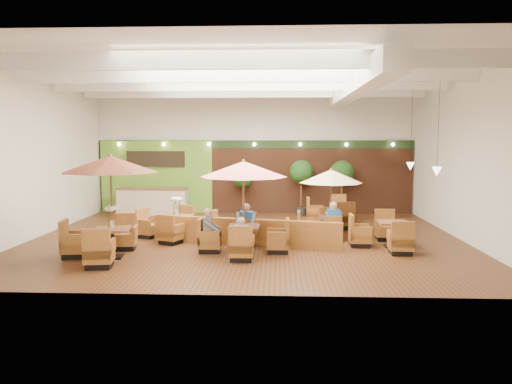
# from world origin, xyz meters

# --- Properties ---
(room) EXTENTS (14.04, 14.00, 5.52)m
(room) POSITION_xyz_m (0.25, 1.22, 3.63)
(room) COLOR #381E0F
(room) RESTS_ON ground
(service_counter) EXTENTS (3.00, 0.75, 1.18)m
(service_counter) POSITION_xyz_m (-4.40, 5.10, 0.58)
(service_counter) COLOR beige
(service_counter) RESTS_ON ground
(booth_divider) EXTENTS (5.90, 1.48, 0.83)m
(booth_divider) POSITION_xyz_m (0.01, -1.04, 0.42)
(booth_divider) COLOR brown
(booth_divider) RESTS_ON ground
(table_0) EXTENTS (2.78, 2.89, 2.87)m
(table_0) POSITION_xyz_m (-3.58, -2.83, 2.04)
(table_0) COLOR brown
(table_0) RESTS_ON ground
(table_1) EXTENTS (2.62, 2.62, 2.70)m
(table_1) POSITION_xyz_m (0.06, -2.01, 1.83)
(table_1) COLOR brown
(table_1) RESTS_ON ground
(table_2) EXTENTS (2.19, 2.26, 2.31)m
(table_2) POSITION_xyz_m (2.77, 0.64, 1.67)
(table_2) COLOR brown
(table_2) RESTS_ON ground
(table_3) EXTENTS (2.72, 2.72, 1.53)m
(table_3) POSITION_xyz_m (-2.31, 0.05, 0.42)
(table_3) COLOR brown
(table_3) RESTS_ON ground
(table_4) EXTENTS (1.78, 2.64, 0.99)m
(table_4) POSITION_xyz_m (4.25, -1.05, 0.37)
(table_4) COLOR brown
(table_4) RESTS_ON ground
(table_5) EXTENTS (1.83, 2.72, 1.02)m
(table_5) POSITION_xyz_m (3.21, 3.06, 0.38)
(table_5) COLOR brown
(table_5) RESTS_ON ground
(topiary_0) EXTENTS (0.89, 0.89, 2.06)m
(topiary_0) POSITION_xyz_m (-0.48, 5.30, 1.54)
(topiary_0) COLOR black
(topiary_0) RESTS_ON ground
(topiary_1) EXTENTS (1.03, 1.03, 2.38)m
(topiary_1) POSITION_xyz_m (2.04, 5.30, 1.78)
(topiary_1) COLOR black
(topiary_1) RESTS_ON ground
(topiary_2) EXTENTS (1.02, 1.02, 2.37)m
(topiary_2) POSITION_xyz_m (3.77, 5.30, 1.77)
(topiary_2) COLOR black
(topiary_2) RESTS_ON ground
(diner_0) EXTENTS (0.38, 0.32, 0.75)m
(diner_0) POSITION_xyz_m (0.06, -2.99, 0.74)
(diner_0) COLOR silver
(diner_0) RESTS_ON ground
(diner_1) EXTENTS (0.43, 0.37, 0.83)m
(diner_1) POSITION_xyz_m (0.06, -1.02, 0.77)
(diner_1) COLOR #285EAD
(diner_1) RESTS_ON ground
(diner_2) EXTENTS (0.34, 0.42, 0.83)m
(diner_2) POSITION_xyz_m (-0.93, -2.01, 0.77)
(diner_2) COLOR slate
(diner_2) RESTS_ON ground
(diner_3) EXTENTS (0.40, 0.32, 0.82)m
(diner_3) POSITION_xyz_m (2.82, -0.20, 0.76)
(diner_3) COLOR #285EAD
(diner_3) RESTS_ON ground
(diner_4) EXTENTS (0.36, 0.29, 0.75)m
(diner_4) POSITION_xyz_m (2.82, -0.20, 0.74)
(diner_4) COLOR silver
(diner_4) RESTS_ON ground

